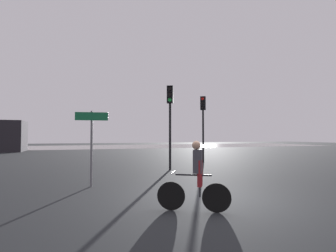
% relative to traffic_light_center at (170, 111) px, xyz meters
% --- Properties ---
extents(ground_plane, '(120.00, 120.00, 0.00)m').
position_rel_traffic_light_center_xyz_m(ground_plane, '(-0.99, -6.12, -3.01)').
color(ground_plane, black).
extents(water_strip, '(80.00, 16.00, 0.01)m').
position_rel_traffic_light_center_xyz_m(water_strip, '(-0.99, 30.76, -3.01)').
color(water_strip, gray).
rests_on(water_strip, ground).
extents(traffic_light_center, '(0.39, 0.41, 4.33)m').
position_rel_traffic_light_center_xyz_m(traffic_light_center, '(0.00, 0.00, 0.00)').
color(traffic_light_center, black).
rests_on(traffic_light_center, ground).
extents(traffic_light_far_right, '(0.41, 0.42, 4.36)m').
position_rel_traffic_light_center_xyz_m(traffic_light_far_right, '(3.33, 2.89, 0.02)').
color(traffic_light_far_right, black).
rests_on(traffic_light_far_right, ground).
extents(direction_sign_post, '(1.09, 0.19, 2.60)m').
position_rel_traffic_light_center_xyz_m(direction_sign_post, '(-4.02, -3.30, -1.32)').
color(direction_sign_post, slate).
rests_on(direction_sign_post, ground).
extents(cyclist, '(1.51, 0.88, 1.62)m').
position_rel_traffic_light_center_xyz_m(cyclist, '(-1.87, -7.14, -2.19)').
color(cyclist, black).
rests_on(cyclist, ground).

